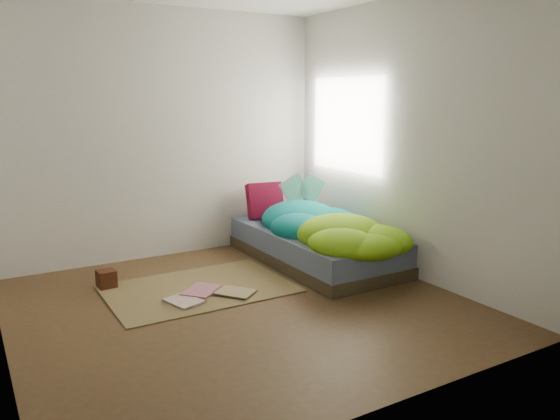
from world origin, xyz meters
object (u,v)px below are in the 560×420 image
object	(u,v)px
bed	(315,246)
floor_book_b	(188,289)
wooden_box	(106,279)
pillow_magenta	(265,201)
open_book	(304,180)
floor_book_a	(173,305)

from	to	relation	value
bed	floor_book_b	bearing A→B (deg)	-172.42
wooden_box	floor_book_b	size ratio (longest dim) A/B	0.45
pillow_magenta	wooden_box	world-z (taller)	pillow_magenta
open_book	floor_book_a	xyz separation A→B (m)	(-1.82, -0.84, -0.79)
bed	floor_book_b	xyz separation A→B (m)	(-1.48, -0.20, -0.14)
pillow_magenta	wooden_box	bearing A→B (deg)	-157.91
pillow_magenta	open_book	xyz separation A→B (m)	(0.27, -0.38, 0.27)
open_book	floor_book_b	size ratio (longest dim) A/B	1.26
floor_book_b	bed	bearing A→B (deg)	56.53
bed	floor_book_a	distance (m)	1.79
wooden_box	pillow_magenta	bearing A→B (deg)	14.00
pillow_magenta	floor_book_a	xyz separation A→B (m)	(-1.55, -1.23, -0.52)
pillow_magenta	floor_book_a	world-z (taller)	pillow_magenta
bed	floor_book_a	bearing A→B (deg)	-164.77
floor_book_a	open_book	bearing A→B (deg)	8.27
bed	open_book	size ratio (longest dim) A/B	4.66
wooden_box	floor_book_a	xyz separation A→B (m)	(0.35, -0.75, -0.07)
pillow_magenta	bed	bearing A→B (deg)	-69.22
floor_book_b	wooden_box	bearing A→B (deg)	-170.23
bed	wooden_box	xyz separation A→B (m)	(-2.07, 0.28, -0.08)
pillow_magenta	floor_book_a	distance (m)	2.04
open_book	floor_book_a	distance (m)	2.15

